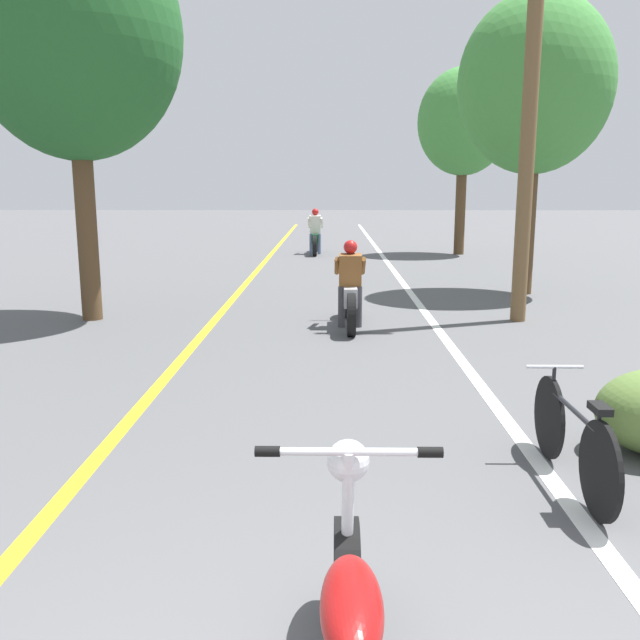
{
  "coord_description": "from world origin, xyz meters",
  "views": [
    {
      "loc": [
        0.16,
        -1.58,
        2.15
      ],
      "look_at": [
        0.07,
        4.69,
        0.9
      ],
      "focal_mm": 38.0,
      "sensor_mm": 36.0,
      "label": 1
    }
  ],
  "objects": [
    {
      "name": "lane_stripe_edge",
      "position": [
        1.82,
        12.69,
        0.0
      ],
      "size": [
        0.14,
        48.0,
        0.01
      ],
      "primitive_type": "cube",
      "color": "white",
      "rests_on": "ground"
    },
    {
      "name": "motorcycle_rider_far",
      "position": [
        -0.29,
        20.11,
        0.54
      ],
      "size": [
        0.5,
        2.11,
        1.44
      ],
      "color": "black",
      "rests_on": "ground"
    },
    {
      "name": "motorcycle_rider_lead",
      "position": [
        0.48,
        8.72,
        0.51
      ],
      "size": [
        0.5,
        2.0,
        1.33
      ],
      "color": "black",
      "rests_on": "ground"
    },
    {
      "name": "bicycle_parked",
      "position": [
        1.92,
        3.06,
        0.36
      ],
      "size": [
        0.44,
        1.7,
        0.77
      ],
      "color": "black",
      "rests_on": "ground"
    },
    {
      "name": "roadside_tree_left",
      "position": [
        -3.71,
        9.24,
        4.38
      ],
      "size": [
        3.28,
        2.95,
        6.29
      ],
      "color": "#513A23",
      "rests_on": "ground"
    },
    {
      "name": "utility_pole",
      "position": [
        3.21,
        9.21,
        3.75
      ],
      "size": [
        1.1,
        0.24,
        7.32
      ],
      "color": "brown",
      "rests_on": "ground"
    },
    {
      "name": "lane_stripe_center",
      "position": [
        -1.7,
        12.69,
        0.0
      ],
      "size": [
        0.14,
        48.0,
        0.01
      ],
      "primitive_type": "cube",
      "color": "yellow",
      "rests_on": "ground"
    },
    {
      "name": "roadside_tree_right_far",
      "position": [
        4.29,
        20.07,
        4.05
      ],
      "size": [
        2.83,
        2.55,
        5.71
      ],
      "color": "#513A23",
      "rests_on": "ground"
    },
    {
      "name": "roadside_tree_right_near",
      "position": [
        4.1,
        12.05,
        4.03
      ],
      "size": [
        2.96,
        2.66,
        5.76
      ],
      "color": "#513A23",
      "rests_on": "ground"
    }
  ]
}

